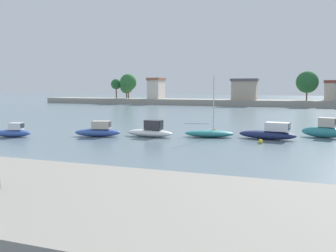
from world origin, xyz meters
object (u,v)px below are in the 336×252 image
Objects in this scene: moored_boat_5 at (269,133)px; mooring_buoy_1 at (261,141)px; moored_boat_1 at (13,132)px; mooring_buoy_3 at (214,130)px; moored_boat_4 at (209,133)px; moored_boat_3 at (151,131)px; moored_boat_6 at (324,131)px; moored_boat_2 at (99,131)px.

moored_boat_5 reaches higher than mooring_buoy_1.
moored_boat_1 is 21.29m from mooring_buoy_3.
moored_boat_4 reaches higher than moored_boat_5.
moored_boat_3 is 1.16× the size of moored_boat_6.
moored_boat_4 is 15.35× the size of mooring_buoy_1.
moored_boat_3 is at bearing 176.08° from mooring_buoy_1.
moored_boat_4 is at bearing 154.36° from mooring_buoy_1.
moored_boat_4 is 17.12× the size of mooring_buoy_3.
moored_boat_2 is 0.87× the size of moored_boat_5.
mooring_buoy_1 is (23.84, 4.14, -0.30)m from moored_boat_1.
mooring_buoy_3 is at bearing 128.88° from mooring_buoy_1.
moored_boat_4 reaches higher than moored_boat_6.
moored_boat_3 is 0.89× the size of moored_boat_5.
moored_boat_6 is (10.74, 3.46, 0.31)m from moored_boat_4.
moored_boat_5 is at bearing -2.12° from moored_boat_1.
mooring_buoy_3 is at bearing 54.54° from moored_boat_3.
moored_boat_3 is at bearing -147.10° from moored_boat_6.
moored_boat_4 reaches higher than mooring_buoy_3.
mooring_buoy_3 is (4.99, 6.61, -0.38)m from moored_boat_3.
moored_boat_1 is at bearing -170.14° from mooring_buoy_1.
moored_boat_3 is 11.63m from moored_boat_5.
moored_boat_4 reaches higher than moored_boat_1.
mooring_buoy_1 is at bearing -116.99° from moored_boat_6.
moored_boat_1 is 0.65× the size of moored_boat_4.
moored_boat_1 reaches higher than mooring_buoy_3.
moored_boat_6 reaches higher than mooring_buoy_3.
mooring_buoy_3 is (17.91, 11.50, -0.32)m from moored_boat_1.
moored_boat_1 is at bearing -147.29° from mooring_buoy_3.
moored_boat_5 is (16.43, 3.90, 0.03)m from moored_boat_2.
moored_boat_5 is at bearing 80.76° from mooring_buoy_1.
moored_boat_1 is 11.11× the size of mooring_buoy_3.
mooring_buoy_1 is at bearing -13.73° from moored_boat_2.
mooring_buoy_3 is (-5.93, 7.36, -0.02)m from mooring_buoy_1.
moored_boat_3 reaches higher than moored_boat_1.
moored_boat_6 is at bearing 0.97° from moored_boat_2.
moored_boat_4 is 1.41× the size of moored_boat_6.
moored_boat_4 is 5.83m from moored_boat_5.
moored_boat_6 is 12.13× the size of mooring_buoy_3.
moored_boat_3 reaches higher than mooring_buoy_3.
moored_boat_4 is at bearing -82.72° from mooring_buoy_3.
moored_boat_5 is at bearing -133.50° from moored_boat_6.
moored_boat_3 is 5.89m from moored_boat_4.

